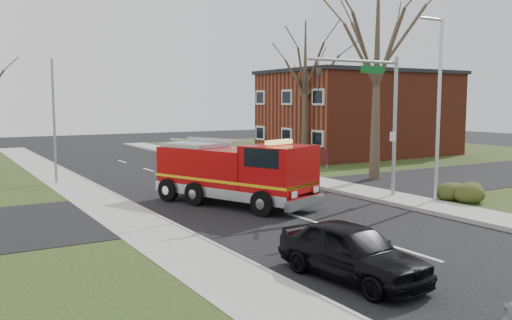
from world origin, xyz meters
TOP-DOWN VIEW (x-y plane):
  - ground at (0.00, 0.00)m, footprint 120.00×120.00m
  - sidewalk_right at (6.20, 0.00)m, footprint 2.40×80.00m
  - sidewalk_left at (-6.20, 0.00)m, footprint 2.40×80.00m
  - brick_building at (19.00, 18.00)m, footprint 15.40×10.40m
  - health_center_sign at (10.50, 12.50)m, footprint 0.12×2.00m
  - hedge_corner at (9.00, -1.00)m, footprint 2.80×2.00m
  - bare_tree_near at (9.50, 6.00)m, footprint 6.00×6.00m
  - bare_tree_far at (11.00, 15.00)m, footprint 5.25×5.25m
  - traffic_signal_mast at (5.21, 1.50)m, footprint 5.29×0.18m
  - streetlight_pole at (7.14, -0.50)m, footprint 1.48×0.16m
  - utility_pole_far at (-6.80, 14.00)m, footprint 0.14×0.14m
  - fire_engine at (-0.91, 3.91)m, footprint 5.19×8.02m
  - parked_car_maroon at (-3.29, -6.76)m, footprint 2.21×4.63m

SIDE VIEW (x-z plane):
  - ground at x=0.00m, z-range 0.00..0.00m
  - sidewalk_right at x=6.20m, z-range 0.00..0.15m
  - sidewalk_left at x=-6.20m, z-range 0.00..0.15m
  - hedge_corner at x=9.00m, z-range 0.13..1.03m
  - parked_car_maroon at x=-3.29m, z-range 0.00..1.53m
  - health_center_sign at x=10.50m, z-range 0.18..1.58m
  - fire_engine at x=-0.91m, z-range -0.14..2.92m
  - utility_pole_far at x=-6.80m, z-range 0.00..7.00m
  - brick_building at x=19.00m, z-range 0.03..7.28m
  - streetlight_pole at x=7.14m, z-range 0.35..8.75m
  - traffic_signal_mast at x=5.21m, z-range 1.31..8.11m
  - bare_tree_far at x=11.00m, z-range 1.24..11.74m
  - bare_tree_near at x=9.50m, z-range 1.41..13.41m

